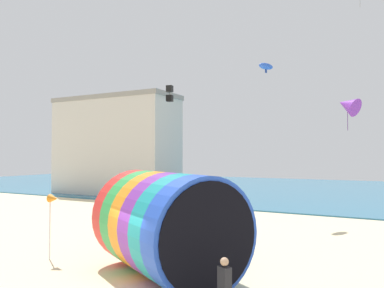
{
  "coord_description": "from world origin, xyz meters",
  "views": [
    {
      "loc": [
        7.6,
        -9.63,
        4.4
      ],
      "look_at": [
        0.45,
        3.97,
        4.84
      ],
      "focal_mm": 35.0,
      "sensor_mm": 36.0,
      "label": 1
    }
  ],
  "objects_px": {
    "kite_blue_parafoil": "(266,66)",
    "kite_purple_delta": "(347,105)",
    "beach_flag": "(53,201)",
    "giant_inflatable_tube": "(167,224)",
    "bystander_near_water": "(118,220)",
    "kite_black_box": "(170,94)"
  },
  "relations": [
    {
      "from": "kite_blue_parafoil",
      "to": "kite_purple_delta",
      "type": "bearing_deg",
      "value": -17.59
    },
    {
      "from": "kite_purple_delta",
      "to": "beach_flag",
      "type": "height_order",
      "value": "kite_purple_delta"
    },
    {
      "from": "giant_inflatable_tube",
      "to": "bystander_near_water",
      "type": "height_order",
      "value": "giant_inflatable_tube"
    },
    {
      "from": "giant_inflatable_tube",
      "to": "kite_black_box",
      "type": "relative_size",
      "value": 5.23
    },
    {
      "from": "kite_blue_parafoil",
      "to": "kite_black_box",
      "type": "bearing_deg",
      "value": -161.74
    },
    {
      "from": "kite_black_box",
      "to": "beach_flag",
      "type": "xyz_separation_m",
      "value": [
        1.87,
        -12.51,
        -6.53
      ]
    },
    {
      "from": "giant_inflatable_tube",
      "to": "beach_flag",
      "type": "bearing_deg",
      "value": -176.38
    },
    {
      "from": "beach_flag",
      "to": "kite_black_box",
      "type": "bearing_deg",
      "value": 98.49
    },
    {
      "from": "kite_black_box",
      "to": "kite_blue_parafoil",
      "type": "distance_m",
      "value": 7.27
    },
    {
      "from": "kite_blue_parafoil",
      "to": "bystander_near_water",
      "type": "bearing_deg",
      "value": -117.61
    },
    {
      "from": "kite_purple_delta",
      "to": "kite_blue_parafoil",
      "type": "bearing_deg",
      "value": 162.41
    },
    {
      "from": "beach_flag",
      "to": "bystander_near_water",
      "type": "bearing_deg",
      "value": 94.71
    },
    {
      "from": "giant_inflatable_tube",
      "to": "beach_flag",
      "type": "height_order",
      "value": "giant_inflatable_tube"
    },
    {
      "from": "giant_inflatable_tube",
      "to": "kite_blue_parafoil",
      "type": "height_order",
      "value": "kite_blue_parafoil"
    },
    {
      "from": "kite_black_box",
      "to": "giant_inflatable_tube",
      "type": "bearing_deg",
      "value": -59.24
    },
    {
      "from": "giant_inflatable_tube",
      "to": "kite_purple_delta",
      "type": "distance_m",
      "value": 14.66
    },
    {
      "from": "bystander_near_water",
      "to": "giant_inflatable_tube",
      "type": "bearing_deg",
      "value": -37.34
    },
    {
      "from": "kite_black_box",
      "to": "beach_flag",
      "type": "distance_m",
      "value": 14.24
    },
    {
      "from": "kite_blue_parafoil",
      "to": "bystander_near_water",
      "type": "relative_size",
      "value": 0.88
    },
    {
      "from": "kite_purple_delta",
      "to": "beach_flag",
      "type": "distance_m",
      "value": 17.33
    },
    {
      "from": "bystander_near_water",
      "to": "beach_flag",
      "type": "distance_m",
      "value": 5.0
    },
    {
      "from": "kite_purple_delta",
      "to": "bystander_near_water",
      "type": "height_order",
      "value": "kite_purple_delta"
    }
  ]
}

